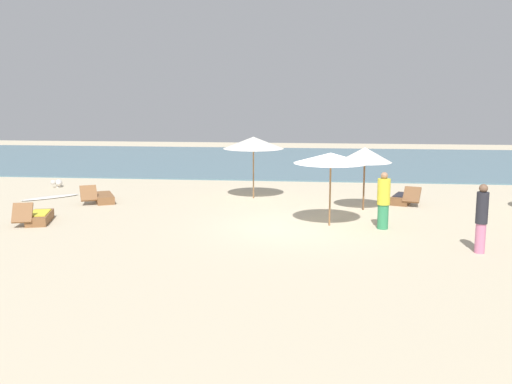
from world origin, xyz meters
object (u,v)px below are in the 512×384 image
Objects in this scene: umbrella_4 at (331,158)px; dog at (58,183)px; person_0 at (383,201)px; person_1 at (482,218)px; surfboard at (51,197)px; lounger_3 at (102,197)px; umbrella_0 at (365,155)px; umbrella_3 at (253,143)px; lounger_0 at (403,198)px; lounger_2 at (38,217)px.

dog is (-11.35, 6.14, -1.86)m from umbrella_4.
person_1 is (2.12, -2.41, 0.05)m from person_0.
person_0 is 0.88× the size of surfboard.
person_1 reaches higher than lounger_3.
umbrella_4 is 1.31× the size of person_0.
umbrella_0 is 11.81m from surfboard.
dog is (-12.52, 3.61, -1.71)m from umbrella_0.
umbrella_3 is 8.95m from dog.
dog is 2.77m from surfboard.
surfboard is (-11.62, 1.00, -1.85)m from umbrella_0.
umbrella_3 is 1.22× the size of surfboard.
umbrella_0 reaches higher than dog.
dog is at bearing 109.13° from surfboard.
lounger_0 is (5.50, -0.40, -1.93)m from umbrella_3.
umbrella_3 is at bearing 6.24° from surfboard.
surfboard is at bearing 110.96° from lounger_2.
lounger_3 reaches higher than dog.
lounger_3 is 2.50× the size of dog.
umbrella_4 is at bearing 170.59° from person_0.
umbrella_4 is 8.91m from lounger_3.
lounger_0 is 2.53× the size of dog.
lounger_3 is at bearing 154.56° from person_1.
lounger_2 is 7.16m from dog.
person_0 is 12.59m from surfboard.
person_1 reaches higher than dog.
person_1 is 0.91× the size of surfboard.
lounger_2 reaches higher than dog.
lounger_0 is 1.07× the size of person_0.
person_1 is 17.41m from dog.
dog is at bearing 171.19° from lounger_0.
person_1 is (6.45, -7.03, -1.21)m from umbrella_3.
lounger_2 is at bearing -158.59° from lounger_0.
lounger_2 is 4.40m from surfboard.
lounger_0 is at bearing 43.17° from umbrella_0.
lounger_3 is at bearing -174.83° from lounger_0.
umbrella_0 is at bearing -2.75° from lounger_3.
umbrella_0 is at bearing 64.99° from umbrella_4.
umbrella_3 reaches higher than umbrella_4.
lounger_0 is 4.42m from person_0.
person_1 is at bearing -64.43° from umbrella_0.
umbrella_3 reaches higher than lounger_0.
umbrella_3 reaches higher than umbrella_0.
umbrella_3 is at bearing 133.17° from person_0.
umbrella_3 is at bearing 39.14° from lounger_2.
dog is (-3.16, 3.16, 0.00)m from lounger_3.
person_0 is 14.40m from dog.
dog is (-12.89, 6.39, -0.66)m from person_0.
surfboard is (0.91, -2.61, -0.14)m from dog.
person_0 is (4.33, -4.62, -1.27)m from umbrella_3.
dog is (-14.05, 2.18, -0.00)m from lounger_0.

